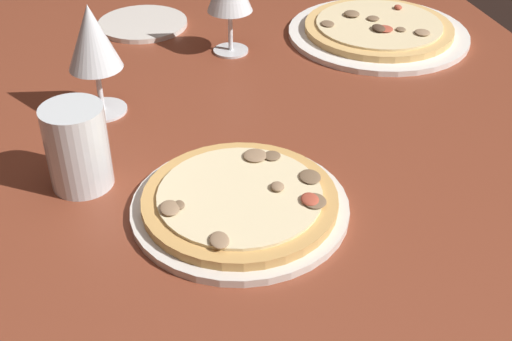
{
  "coord_description": "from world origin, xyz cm",
  "views": [
    {
      "loc": [
        69.14,
        -19.58,
        54.71
      ],
      "look_at": [
        3.49,
        -2.88,
        7.0
      ],
      "focal_mm": 47.15,
      "sensor_mm": 36.0,
      "label": 1
    }
  ],
  "objects_px": {
    "pizza_main": "(240,202)",
    "wine_glass_near": "(92,41)",
    "water_glass": "(78,153)",
    "pizza_side": "(378,30)",
    "side_plate": "(143,24)"
  },
  "relations": [
    {
      "from": "pizza_main",
      "to": "wine_glass_near",
      "type": "xyz_separation_m",
      "value": [
        -0.28,
        -0.15,
        0.1
      ]
    },
    {
      "from": "pizza_main",
      "to": "wine_glass_near",
      "type": "distance_m",
      "value": 0.33
    },
    {
      "from": "pizza_side",
      "to": "wine_glass_near",
      "type": "xyz_separation_m",
      "value": [
        0.15,
        -0.51,
        0.1
      ]
    },
    {
      "from": "wine_glass_near",
      "to": "water_glass",
      "type": "bearing_deg",
      "value": -11.21
    },
    {
      "from": "pizza_side",
      "to": "water_glass",
      "type": "height_order",
      "value": "water_glass"
    },
    {
      "from": "pizza_side",
      "to": "wine_glass_near",
      "type": "bearing_deg",
      "value": -73.15
    },
    {
      "from": "pizza_side",
      "to": "side_plate",
      "type": "bearing_deg",
      "value": -110.4
    },
    {
      "from": "water_glass",
      "to": "pizza_main",
      "type": "bearing_deg",
      "value": 60.34
    },
    {
      "from": "pizza_side",
      "to": "side_plate",
      "type": "relative_size",
      "value": 1.95
    },
    {
      "from": "pizza_main",
      "to": "pizza_side",
      "type": "bearing_deg",
      "value": 140.42
    },
    {
      "from": "wine_glass_near",
      "to": "water_glass",
      "type": "xyz_separation_m",
      "value": [
        0.18,
        -0.04,
        -0.07
      ]
    },
    {
      "from": "water_glass",
      "to": "side_plate",
      "type": "bearing_deg",
      "value": 165.05
    },
    {
      "from": "pizza_side",
      "to": "water_glass",
      "type": "xyz_separation_m",
      "value": [
        0.33,
        -0.54,
        0.04
      ]
    },
    {
      "from": "pizza_main",
      "to": "wine_glass_near",
      "type": "relative_size",
      "value": 1.57
    },
    {
      "from": "pizza_side",
      "to": "side_plate",
      "type": "distance_m",
      "value": 0.44
    }
  ]
}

